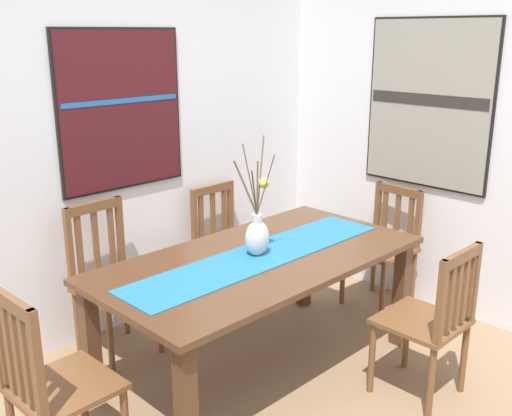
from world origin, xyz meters
TOP-DOWN VIEW (x-y plane):
  - wall_back at (0.00, 1.86)m, footprint 6.40×0.12m
  - dining_table at (0.27, 0.73)m, footprint 1.89×0.97m
  - table_runner at (0.27, 0.73)m, footprint 1.74×0.36m
  - centerpiece_vase at (0.27, 0.75)m, footprint 0.24×0.19m
  - chair_0 at (-1.00, 0.74)m, footprint 0.43×0.43m
  - chair_1 at (1.57, 0.74)m, footprint 0.45×0.45m
  - chair_2 at (0.74, -0.11)m, footprint 0.42×0.42m
  - chair_3 at (-0.21, 1.54)m, footprint 0.44×0.44m
  - chair_4 at (0.77, 1.57)m, footprint 0.43×0.43m
  - painting_on_back_wall at (0.10, 1.79)m, footprint 0.89×0.05m
  - painting_on_side_wall at (1.79, 0.61)m, footprint 0.05×0.94m

SIDE VIEW (x-z plane):
  - chair_1 at x=1.57m, z-range 0.02..0.89m
  - chair_4 at x=0.77m, z-range 0.02..0.89m
  - chair_2 at x=0.74m, z-range 0.03..0.92m
  - chair_3 at x=-0.21m, z-range 0.00..0.95m
  - chair_0 at x=-1.00m, z-range 0.02..0.96m
  - dining_table at x=0.27m, z-range 0.27..0.99m
  - table_runner at x=0.27m, z-range 0.73..0.73m
  - centerpiece_vase at x=0.27m, z-range 0.53..1.19m
  - wall_back at x=0.00m, z-range 0.00..2.70m
  - painting_on_side_wall at x=1.79m, z-range 0.88..2.04m
  - painting_on_back_wall at x=0.10m, z-range 0.96..1.97m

